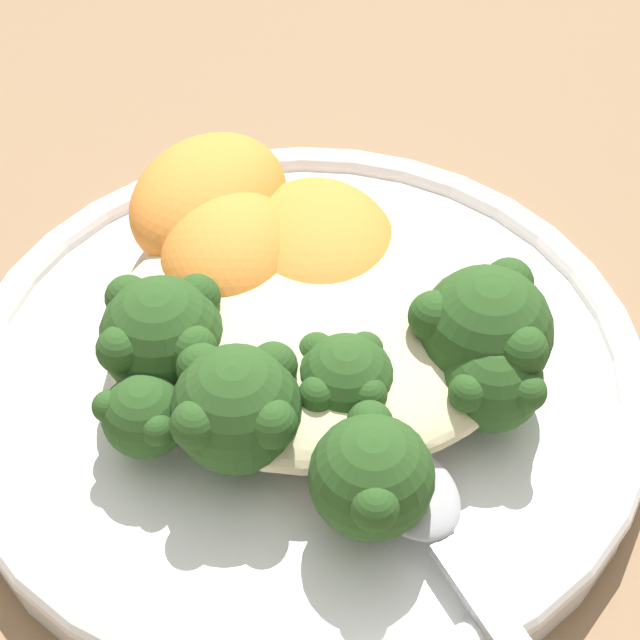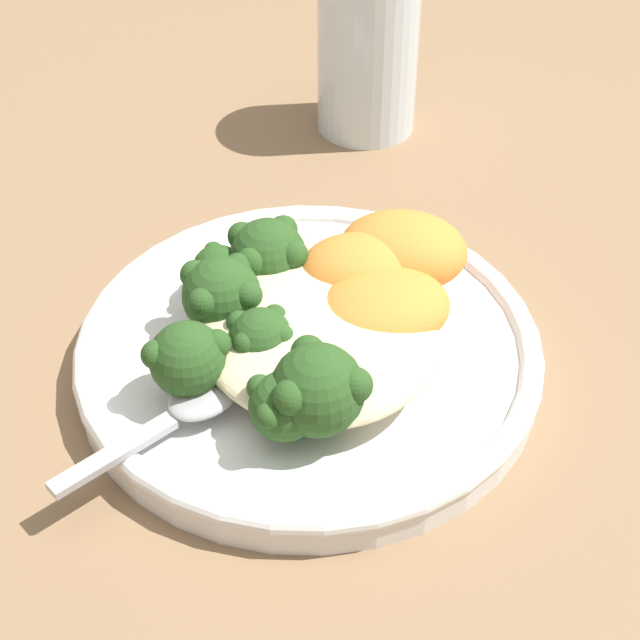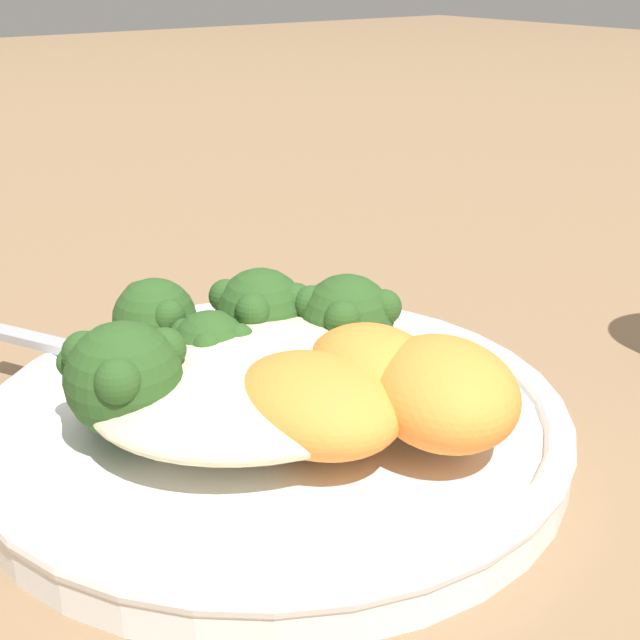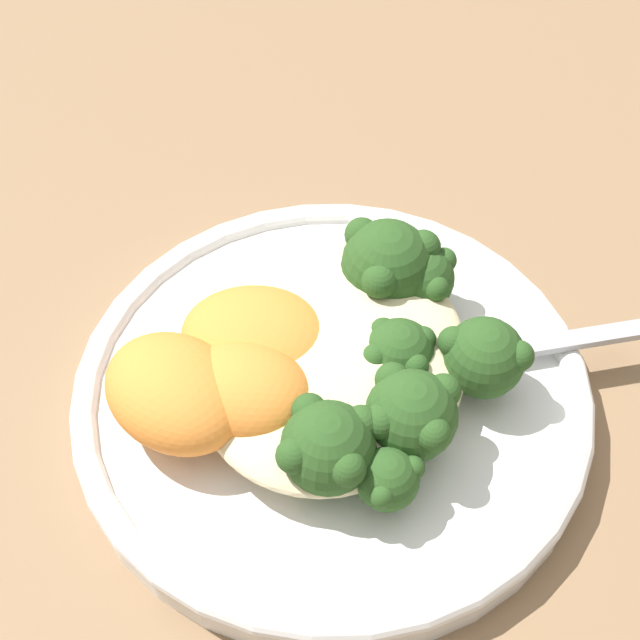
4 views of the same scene
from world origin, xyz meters
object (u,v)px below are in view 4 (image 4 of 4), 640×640
Objects in this scene: broccoli_stalk_6 at (370,284)px; sweet_potato_chunk_0 at (176,393)px; sweet_potato_chunk_1 at (259,338)px; plate at (332,399)px; broccoli_stalk_2 at (384,408)px; spoon at (496,350)px; broccoli_stalk_1 at (353,450)px; broccoli_stalk_4 at (378,359)px; quinoa_mound at (331,359)px; broccoli_stalk_5 at (382,307)px; broccoli_stalk_0 at (320,437)px; broccoli_stalk_3 at (442,366)px; sweet_potato_chunk_2 at (246,392)px.

broccoli_stalk_6 is 0.10m from sweet_potato_chunk_0.
broccoli_stalk_6 reaches higher than sweet_potato_chunk_1.
broccoli_stalk_2 is (-0.02, -0.03, 0.03)m from plate.
sweet_potato_chunk_0 is 0.68× the size of spoon.
broccoli_stalk_4 is (0.05, 0.00, 0.00)m from broccoli_stalk_1.
quinoa_mound is 0.03m from sweet_potato_chunk_1.
sweet_potato_chunk_1 is at bearing 159.72° from broccoli_stalk_5.
broccoli_stalk_0 is 0.68× the size of broccoli_stalk_5.
broccoli_stalk_3 reaches higher than quinoa_mound.
sweet_potato_chunk_2 is (-0.03, -0.00, 0.00)m from sweet_potato_chunk_1.
sweet_potato_chunk_2 is (0.01, -0.03, -0.00)m from sweet_potato_chunk_0.
broccoli_stalk_1 is (-0.04, -0.02, -0.00)m from quinoa_mound.
sweet_potato_chunk_2 reaches higher than broccoli_stalk_5.
broccoli_stalk_0 is 1.03× the size of sweet_potato_chunk_1.
spoon is at bearing -73.40° from sweet_potato_chunk_1.
broccoli_stalk_0 is 0.59× the size of broccoli_stalk_3.
sweet_potato_chunk_1 is (-0.00, 0.05, 0.00)m from broccoli_stalk_4.
sweet_potato_chunk_0 is 0.96× the size of sweet_potato_chunk_1.
sweet_potato_chunk_1 is at bearing 81.09° from plate.
sweet_potato_chunk_2 reaches higher than broccoli_stalk_4.
broccoli_stalk_1 is 0.09m from spoon.
broccoli_stalk_0 is 0.84× the size of broccoli_stalk_4.
broccoli_stalk_2 is 0.09m from sweet_potato_chunk_0.
broccoli_stalk_4 is (0.05, -0.01, -0.00)m from broccoli_stalk_0.
spoon is (0.04, -0.07, 0.01)m from plate.
plate is 0.07m from sweet_potato_chunk_0.
broccoli_stalk_0 reaches higher than broccoli_stalk_5.
broccoli_stalk_6 is 0.06m from sweet_potato_chunk_1.
plate is at bearing -60.66° from sweet_potato_chunk_0.
broccoli_stalk_1 is 0.05m from broccoli_stalk_4.
plate is at bearing 176.54° from broccoli_stalk_3.
broccoli_stalk_5 is at bearing 150.14° from spoon.
sweet_potato_chunk_1 is at bearing 166.29° from broccoli_stalk_3.
broccoli_stalk_6 is at bearing -39.12° from sweet_potato_chunk_0.
broccoli_stalk_0 reaches higher than quinoa_mound.
broccoli_stalk_3 is at bearing 94.22° from broccoli_stalk_1.
broccoli_stalk_0 is 0.10m from spoon.
broccoli_stalk_2 is at bearing 99.86° from broccoli_stalk_1.
broccoli_stalk_3 is 0.04m from broccoli_stalk_5.
broccoli_stalk_2 is at bearing -83.23° from sweet_potato_chunk_2.
broccoli_stalk_0 is at bearing -154.56° from broccoli_stalk_6.
broccoli_stalk_1 is 0.69× the size of broccoli_stalk_3.
broccoli_stalk_5 is at bearing -23.54° from quinoa_mound.
broccoli_stalk_0 reaches higher than broccoli_stalk_3.
broccoli_stalk_2 is 0.83× the size of broccoli_stalk_3.
sweet_potato_chunk_2 reaches higher than spoon.
spoon is at bearing 2.81° from broccoli_stalk_4.
sweet_potato_chunk_2 is (-0.03, 0.03, 0.00)m from quinoa_mound.
broccoli_stalk_2 is 0.04m from broccoli_stalk_3.
broccoli_stalk_1 is at bearing -145.25° from broccoli_stalk_6.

